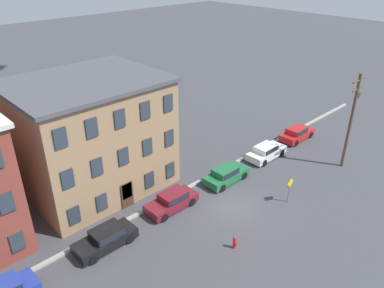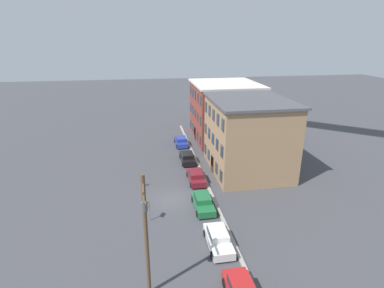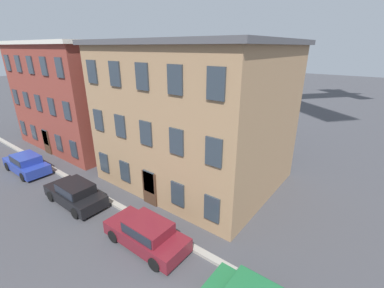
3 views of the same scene
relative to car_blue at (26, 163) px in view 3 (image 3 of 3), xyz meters
The scene contains 6 objects.
kerb_strip 17.14m from the car_blue, ahead, with size 56.00×0.36×0.16m, color #9E998E.
apartment_corner 9.24m from the car_blue, 107.74° to the left, with size 12.44×10.68×9.67m.
apartment_midblock 13.74m from the car_blue, 34.39° to the left, with size 11.84×9.73×9.60m.
car_blue is the anchor object (origin of this frame).
car_black 7.12m from the car_blue, ahead, with size 4.40×1.92×1.43m.
car_maroon 13.33m from the car_blue, ahead, with size 4.40×1.92×1.43m.
Camera 3 is at (4.14, -3.33, 9.20)m, focal length 24.00 mm.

